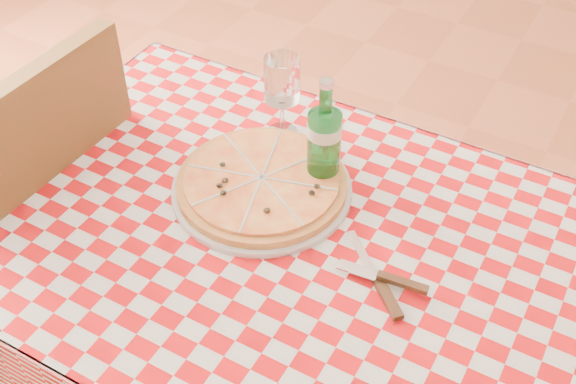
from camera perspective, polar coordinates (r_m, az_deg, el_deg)
name	(u,v)px	position (r m, az deg, el deg)	size (l,w,h in m)	color
dining_table	(282,269)	(1.49, -0.46, -6.10)	(1.20, 0.80, 0.75)	brown
tablecloth	(282,237)	(1.42, -0.48, -3.61)	(1.30, 0.90, 0.01)	#A50A0D
chair_far	(39,208)	(1.83, -19.08, -1.22)	(0.47, 0.47, 1.00)	brown
pizza_plate	(262,183)	(1.49, -2.09, 0.73)	(0.38, 0.38, 0.05)	#C88B42
water_bottle	(324,134)	(1.44, 2.89, 4.56)	(0.07, 0.07, 0.26)	#1B6C2D
wine_glass	(282,98)	(1.59, -0.46, 7.47)	(0.08, 0.08, 0.20)	white
cutlery	(377,277)	(1.34, 7.06, -6.64)	(0.24, 0.20, 0.03)	silver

